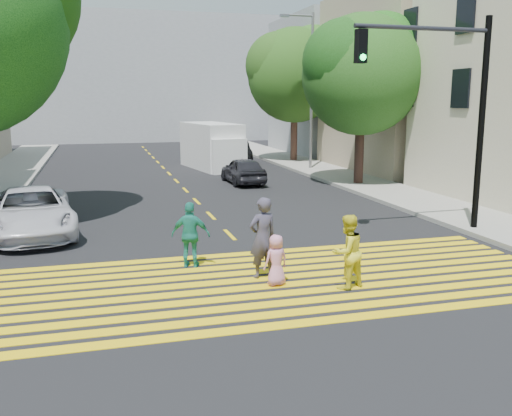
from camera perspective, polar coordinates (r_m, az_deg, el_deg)
name	(u,v)px	position (r m, az deg, el deg)	size (l,w,h in m)	color
ground	(295,300)	(12.03, 3.90, -9.20)	(120.00, 120.00, 0.00)	black
sidewalk_left	(7,175)	(33.22, -23.64, 3.00)	(3.00, 40.00, 0.15)	gray
sidewalk_right	(356,181)	(28.73, 9.95, 2.65)	(3.00, 60.00, 0.15)	gray
crosswalk	(276,281)	(13.17, 2.04, -7.35)	(13.40, 5.30, 0.01)	yellow
lane_line	(166,170)	(33.61, -9.01, 3.75)	(0.12, 34.40, 0.01)	yellow
building_right_tan	(432,83)	(35.11, 17.16, 11.88)	(10.00, 10.00, 10.00)	tan
building_right_grey	(350,86)	(44.78, 9.43, 11.91)	(10.00, 10.00, 10.00)	gray
backdrop_block	(133,79)	(58.79, -12.19, 12.53)	(30.00, 8.00, 12.00)	gray
tree_right_near	(363,68)	(27.56, 10.67, 13.57)	(6.28, 5.81, 8.11)	#331D18
tree_right_far	(296,70)	(37.51, 4.02, 13.60)	(7.57, 7.23, 8.72)	#492E28
pedestrian_man	(263,238)	(13.21, 0.66, -2.99)	(0.70, 0.46, 1.91)	#3B3748
pedestrian_woman	(347,252)	(12.66, 9.11, -4.35)	(0.80, 0.63, 1.66)	yellow
pedestrian_child	(276,260)	(12.76, 2.02, -5.24)	(0.57, 0.37, 1.17)	#CA7DA2
pedestrian_extra	(191,235)	(14.16, -6.55, -2.68)	(0.96, 0.40, 1.64)	#208675
white_sedan	(31,212)	(18.65, -21.55, -0.37)	(2.41, 5.22, 1.45)	silver
dark_car_near	(243,170)	(27.96, -1.30, 3.78)	(1.54, 3.82, 1.30)	black
silver_car	(208,150)	(39.88, -4.80, 5.84)	(1.72, 4.22, 1.22)	gray
dark_car_parked	(237,152)	(37.20, -1.92, 5.64)	(1.48, 4.23, 1.40)	black
white_van	(213,147)	(33.92, -4.30, 6.07)	(3.00, 5.94, 2.68)	silver
traffic_signal	(449,95)	(18.06, 18.75, 10.64)	(4.45, 0.42, 6.52)	black
street_lamp	(309,82)	(33.04, 5.29, 12.48)	(1.98, 0.22, 8.79)	gray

